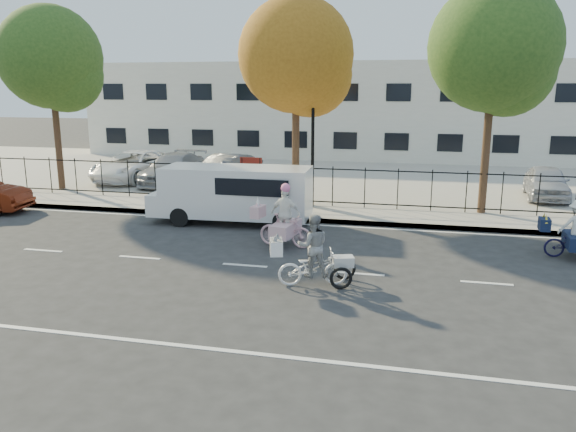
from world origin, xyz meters
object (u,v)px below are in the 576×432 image
(bull_bike, at_px, (575,235))
(zebra_trike, at_px, (313,258))
(white_van, at_px, (234,192))
(lot_car_b, at_px, (135,166))
(lot_car_c, at_px, (225,170))
(lamppost, at_px, (313,127))
(lot_car_d, at_px, (546,182))
(pedestrian, at_px, (224,183))
(unicorn_bike, at_px, (285,223))
(lot_car_a, at_px, (173,169))

(bull_bike, bearing_deg, zebra_trike, 122.22)
(white_van, height_order, lot_car_b, white_van)
(zebra_trike, bearing_deg, lot_car_c, 11.56)
(lamppost, xyz_separation_m, bull_bike, (7.99, -4.19, -2.46))
(lot_car_d, bearing_deg, lot_car_c, -175.41)
(pedestrian, bearing_deg, unicorn_bike, 99.85)
(lot_car_b, bearing_deg, lamppost, -16.43)
(white_van, distance_m, lot_car_d, 12.73)
(unicorn_bike, xyz_separation_m, lot_car_a, (-7.35, 8.62, 0.14))
(zebra_trike, distance_m, lot_car_b, 16.22)
(lot_car_c, bearing_deg, lot_car_d, 18.03)
(zebra_trike, xyz_separation_m, lot_car_b, (-10.90, 12.00, 0.19))
(zebra_trike, bearing_deg, bull_bike, -77.27)
(lamppost, distance_m, pedestrian, 4.02)
(zebra_trike, relative_size, unicorn_bike, 1.05)
(lamppost, relative_size, bull_bike, 2.47)
(bull_bike, distance_m, lot_car_c, 15.07)
(pedestrian, bearing_deg, lot_car_a, -72.73)
(unicorn_bike, height_order, white_van, white_van)
(lot_car_d, bearing_deg, lot_car_a, -175.22)
(lot_car_a, height_order, lot_car_c, lot_car_c)
(zebra_trike, relative_size, lot_car_d, 0.52)
(zebra_trike, distance_m, white_van, 6.62)
(zebra_trike, relative_size, lot_car_a, 0.42)
(lamppost, relative_size, pedestrian, 2.62)
(unicorn_bike, xyz_separation_m, pedestrian, (-3.50, 4.67, 0.28))
(bull_bike, distance_m, lot_car_b, 19.29)
(lot_car_a, bearing_deg, zebra_trike, -53.87)
(unicorn_bike, height_order, lot_car_d, unicorn_bike)
(lamppost, distance_m, zebra_trike, 8.36)
(lamppost, distance_m, lot_car_b, 10.53)
(unicorn_bike, bearing_deg, pedestrian, 45.89)
(unicorn_bike, bearing_deg, lot_car_b, 55.58)
(bull_bike, bearing_deg, lot_car_b, 67.19)
(lamppost, distance_m, lot_car_a, 8.49)
(zebra_trike, distance_m, bull_bike, 7.44)
(lot_car_c, bearing_deg, pedestrian, -53.26)
(bull_bike, height_order, lot_car_b, bull_bike)
(bull_bike, bearing_deg, lamppost, 65.14)
(lamppost, relative_size, lot_car_c, 1.04)
(lot_car_a, xyz_separation_m, lot_car_b, (-2.15, 0.38, 0.02))
(bull_bike, relative_size, lot_car_c, 0.42)
(unicorn_bike, height_order, lot_car_b, unicorn_bike)
(zebra_trike, distance_m, lot_car_a, 14.55)
(zebra_trike, height_order, white_van, white_van)
(white_van, xyz_separation_m, pedestrian, (-1.16, 2.23, -0.08))
(pedestrian, bearing_deg, lot_car_b, -62.82)
(lamppost, relative_size, zebra_trike, 2.18)
(zebra_trike, bearing_deg, lot_car_a, 20.34)
(unicorn_bike, height_order, lot_car_c, unicorn_bike)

